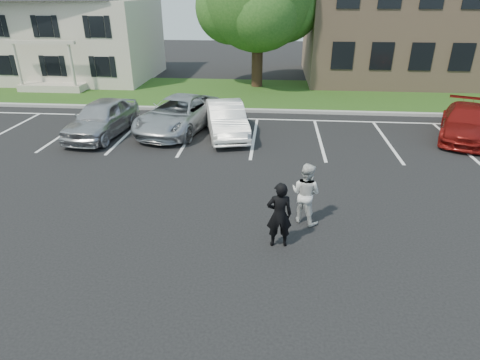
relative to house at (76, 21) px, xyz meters
The scene contains 12 objects.
ground_plane 24.14m from the house, 56.94° to the right, with size 90.00×90.00×0.00m, color black.
curb 15.71m from the house, 31.52° to the right, with size 40.00×0.30×0.15m, color gray.
grass_strip 14.11m from the house, 17.00° to the right, with size 44.00×8.00×0.08m, color #234A11.
stall_lines 18.53m from the house, 37.43° to the right, with size 34.00×5.36×0.01m.
house is the anchor object (origin of this frame).
office_building 27.08m from the house, ahead, with size 22.40×10.40×8.30m.
man_black_suit 24.63m from the house, 54.95° to the right, with size 0.62×0.41×1.71m, color black.
man_white_shirt 24.08m from the house, 51.91° to the right, with size 0.83×0.64×1.70m, color silver.
car_silver_west 14.18m from the house, 62.29° to the right, with size 1.81×4.51×1.53m, color #B1B1B5.
car_silver_minivan 15.10m from the house, 49.65° to the right, with size 2.44×5.30×1.47m, color #AEB1B6.
car_white_sedan 16.93m from the house, 45.00° to the right, with size 1.50×4.31×1.42m, color white.
car_red_compact 24.87m from the house, 27.17° to the right, with size 1.90×4.67×1.36m, color maroon.
Camera 1 is at (0.83, -8.44, 5.73)m, focal length 30.00 mm.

